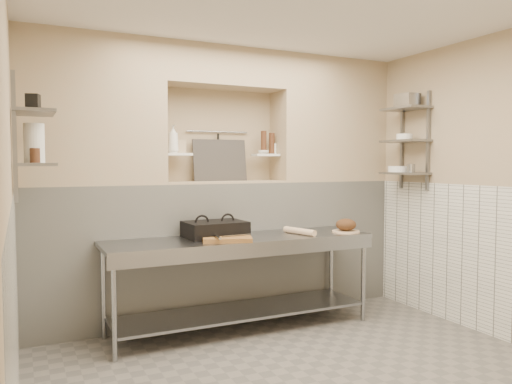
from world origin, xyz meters
TOP-DOWN VIEW (x-y plane):
  - floor at (0.00, 0.00)m, footprint 4.00×3.90m
  - wall_left at (-2.05, 0.00)m, footprint 0.10×3.90m
  - wall_right at (2.05, 0.00)m, footprint 0.10×3.90m
  - wall_back at (0.00, 2.00)m, footprint 4.00×0.10m
  - backwall_lower at (0.00, 1.75)m, footprint 4.00×0.40m
  - alcove_sill at (0.00, 1.75)m, footprint 1.30×0.40m
  - backwall_pillar_left at (-1.33, 1.75)m, footprint 1.35×0.40m
  - backwall_pillar_right at (1.33, 1.75)m, footprint 1.35×0.40m
  - backwall_header at (0.00, 1.75)m, footprint 1.30×0.40m
  - wainscot_left at (-1.99, 0.00)m, footprint 0.02×3.90m
  - wainscot_right at (1.99, 0.00)m, footprint 0.02×3.90m
  - alcove_shelf_left at (-0.50, 1.75)m, footprint 0.28×0.16m
  - alcove_shelf_right at (0.50, 1.75)m, footprint 0.28×0.16m
  - utensil_rail at (0.00, 1.92)m, footprint 0.70×0.02m
  - hanging_steel at (0.00, 1.90)m, footprint 0.02×0.02m
  - splash_panel at (0.00, 1.85)m, footprint 0.60×0.08m
  - shelf_rail_left_a at (-1.98, 1.25)m, footprint 0.03×0.03m
  - shelf_rail_left_b at (-1.98, 0.85)m, footprint 0.03×0.03m
  - wall_shelf_left_lower at (-1.84, 1.05)m, footprint 0.30×0.50m
  - wall_shelf_left_upper at (-1.84, 1.05)m, footprint 0.30×0.50m
  - shelf_rail_right_a at (1.98, 1.25)m, footprint 0.03×0.03m
  - shelf_rail_right_b at (1.98, 0.85)m, footprint 0.03×0.03m
  - wall_shelf_right_lower at (1.84, 1.05)m, footprint 0.30×0.50m
  - wall_shelf_right_mid at (1.84, 1.05)m, footprint 0.30×0.50m
  - wall_shelf_right_upper at (1.84, 1.05)m, footprint 0.30×0.50m
  - prep_table at (-0.04, 1.18)m, footprint 2.60×0.70m
  - panini_press at (-0.27, 1.29)m, footprint 0.58×0.43m
  - cutting_board at (-0.25, 1.04)m, footprint 0.52×0.44m
  - knife_blade at (-0.15, 1.05)m, footprint 0.29×0.05m
  - tongs at (-0.37, 0.97)m, footprint 0.07×0.24m
  - mixing_bowl at (-0.00, 1.36)m, footprint 0.25×0.25m
  - rolling_pin at (0.56, 1.12)m, footprint 0.16×0.42m
  - bread_board at (1.07, 1.04)m, footprint 0.28×0.28m
  - bread_loaf at (1.07, 1.04)m, footprint 0.21×0.21m
  - bottle_soap at (-0.55, 1.72)m, footprint 0.13×0.13m
  - jar_alcove at (-0.45, 1.79)m, footprint 0.09×0.09m
  - bowl_alcove at (0.45, 1.72)m, footprint 0.16×0.16m
  - condiment_a at (0.59, 1.78)m, footprint 0.06×0.06m
  - condiment_b at (0.48, 1.77)m, footprint 0.06×0.06m
  - condiment_c at (0.62, 1.79)m, footprint 0.07×0.07m
  - jug_left at (-1.84, 1.07)m, footprint 0.15×0.15m
  - jar_left at (-1.84, 0.94)m, footprint 0.07×0.07m
  - box_left_upper at (-1.84, 1.10)m, footprint 0.12×0.12m
  - bowl_right at (1.84, 1.16)m, footprint 0.22×0.22m
  - canister_right at (1.84, 0.95)m, footprint 0.09×0.09m
  - bowl_right_mid at (1.84, 1.06)m, footprint 0.18×0.18m
  - basket_right at (1.84, 1.03)m, footprint 0.20×0.23m

SIDE VIEW (x-z plane):
  - floor at x=0.00m, z-range -0.10..0.00m
  - prep_table at x=-0.04m, z-range 0.19..1.09m
  - backwall_lower at x=0.00m, z-range 0.00..1.40m
  - wainscot_left at x=-1.99m, z-range 0.00..1.40m
  - wainscot_right at x=1.99m, z-range 0.00..1.40m
  - bread_board at x=1.07m, z-range 0.90..0.92m
  - cutting_board at x=-0.25m, z-range 0.90..0.94m
  - mixing_bowl at x=0.00m, z-range 0.90..0.95m
  - rolling_pin at x=0.56m, z-range 0.90..0.96m
  - knife_blade at x=-0.15m, z-range 0.95..0.95m
  - tongs at x=-0.37m, z-range 0.95..0.97m
  - panini_press at x=-0.27m, z-range 0.90..1.05m
  - bread_loaf at x=1.07m, z-range 0.92..1.04m
  - wall_left at x=-2.05m, z-range 0.00..2.80m
  - wall_right at x=2.05m, z-range 0.00..2.80m
  - wall_back at x=0.00m, z-range 0.00..2.80m
  - alcove_sill at x=0.00m, z-range 1.40..1.42m
  - wall_shelf_right_lower at x=1.84m, z-range 1.49..1.51m
  - bowl_right at x=1.84m, z-range 1.51..1.58m
  - canister_right at x=1.84m, z-range 1.51..1.60m
  - wall_shelf_left_lower at x=-1.84m, z-range 1.59..1.61m
  - splash_panel at x=0.00m, z-range 1.42..1.86m
  - jar_left at x=-1.84m, z-range 1.61..1.72m
  - alcove_shelf_left at x=-0.50m, z-range 1.69..1.71m
  - alcove_shelf_right at x=0.50m, z-range 1.69..1.71m
  - bowl_alcove at x=0.45m, z-range 1.71..1.75m
  - jug_left at x=-1.84m, z-range 1.61..1.92m
  - condiment_c at x=0.62m, z-range 1.71..1.83m
  - jar_alcove at x=-0.45m, z-range 1.71..1.85m
  - hanging_steel at x=0.00m, z-range 1.63..1.93m
  - shelf_rail_left_a at x=-1.98m, z-range 1.33..2.27m
  - shelf_rail_left_b at x=-1.98m, z-range 1.33..2.27m
  - condiment_a at x=0.59m, z-range 1.71..1.95m
  - condiment_b at x=0.48m, z-range 1.71..1.96m
  - shelf_rail_right_a at x=1.98m, z-range 1.33..2.38m
  - shelf_rail_right_b at x=1.98m, z-range 1.33..2.38m
  - wall_shelf_right_mid at x=1.84m, z-range 1.84..1.86m
  - bottle_soap at x=-0.55m, z-range 1.71..1.99m
  - bowl_right_mid at x=1.84m, z-range 1.86..1.93m
  - utensil_rail at x=0.00m, z-range 1.94..1.96m
  - wall_shelf_left_upper at x=-1.84m, z-range 1.99..2.01m
  - box_left_upper at x=-1.84m, z-range 2.01..2.14m
  - backwall_pillar_left at x=-1.33m, z-range 1.40..2.80m
  - backwall_pillar_right at x=1.33m, z-range 1.40..2.80m
  - wall_shelf_right_upper at x=1.84m, z-range 2.19..2.21m
  - basket_right at x=1.84m, z-range 2.21..2.35m
  - backwall_header at x=0.00m, z-range 2.40..2.80m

